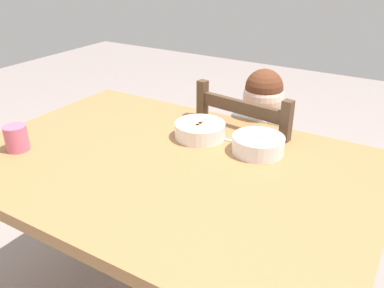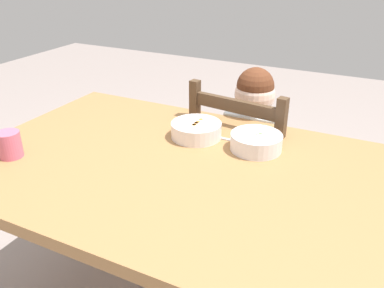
{
  "view_description": "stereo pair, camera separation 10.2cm",
  "coord_description": "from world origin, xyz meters",
  "px_view_note": "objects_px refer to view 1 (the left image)",
  "views": [
    {
      "loc": [
        0.69,
        -0.97,
        1.38
      ],
      "look_at": [
        0.06,
        0.07,
        0.79
      ],
      "focal_mm": 37.74,
      "sensor_mm": 36.0,
      "label": 1
    },
    {
      "loc": [
        0.6,
        -1.02,
        1.38
      ],
      "look_at": [
        0.06,
        0.07,
        0.79
      ],
      "focal_mm": 37.74,
      "sensor_mm": 36.0,
      "label": 2
    }
  ],
  "objects_px": {
    "bowl_of_peas": "(258,144)",
    "dining_chair": "(254,180)",
    "child_figure": "(257,144)",
    "dining_table": "(168,186)",
    "spoon": "(223,138)",
    "drinking_cup": "(16,138)",
    "bowl_of_carrots": "(200,130)"
  },
  "relations": [
    {
      "from": "bowl_of_peas",
      "to": "dining_chair",
      "type": "bearing_deg",
      "value": 112.3
    },
    {
      "from": "child_figure",
      "to": "bowl_of_peas",
      "type": "xyz_separation_m",
      "value": [
        0.12,
        -0.29,
        0.15
      ]
    },
    {
      "from": "dining_table",
      "to": "spoon",
      "type": "relative_size",
      "value": 9.94
    },
    {
      "from": "bowl_of_peas",
      "to": "drinking_cup",
      "type": "bearing_deg",
      "value": -149.92
    },
    {
      "from": "dining_table",
      "to": "drinking_cup",
      "type": "relative_size",
      "value": 15.22
    },
    {
      "from": "dining_chair",
      "to": "spoon",
      "type": "height_order",
      "value": "dining_chair"
    },
    {
      "from": "dining_table",
      "to": "spoon",
      "type": "height_order",
      "value": "spoon"
    },
    {
      "from": "dining_table",
      "to": "bowl_of_peas",
      "type": "bearing_deg",
      "value": 43.13
    },
    {
      "from": "dining_table",
      "to": "dining_chair",
      "type": "height_order",
      "value": "dining_chair"
    },
    {
      "from": "bowl_of_carrots",
      "to": "spoon",
      "type": "distance_m",
      "value": 0.09
    },
    {
      "from": "drinking_cup",
      "to": "child_figure",
      "type": "bearing_deg",
      "value": 49.49
    },
    {
      "from": "dining_chair",
      "to": "drinking_cup",
      "type": "distance_m",
      "value": 1.0
    },
    {
      "from": "bowl_of_peas",
      "to": "bowl_of_carrots",
      "type": "relative_size",
      "value": 0.96
    },
    {
      "from": "dining_chair",
      "to": "drinking_cup",
      "type": "height_order",
      "value": "dining_chair"
    },
    {
      "from": "child_figure",
      "to": "spoon",
      "type": "bearing_deg",
      "value": -97.2
    },
    {
      "from": "dining_table",
      "to": "dining_chair",
      "type": "bearing_deg",
      "value": 78.02
    },
    {
      "from": "bowl_of_carrots",
      "to": "drinking_cup",
      "type": "height_order",
      "value": "drinking_cup"
    },
    {
      "from": "bowl_of_peas",
      "to": "spoon",
      "type": "bearing_deg",
      "value": 169.18
    },
    {
      "from": "dining_table",
      "to": "spoon",
      "type": "xyz_separation_m",
      "value": [
        0.08,
        0.25,
        0.1
      ]
    },
    {
      "from": "child_figure",
      "to": "drinking_cup",
      "type": "xyz_separation_m",
      "value": [
        -0.61,
        -0.71,
        0.17
      ]
    },
    {
      "from": "child_figure",
      "to": "spoon",
      "type": "xyz_separation_m",
      "value": [
        -0.03,
        -0.26,
        0.12
      ]
    },
    {
      "from": "child_figure",
      "to": "spoon",
      "type": "distance_m",
      "value": 0.29
    },
    {
      "from": "bowl_of_peas",
      "to": "drinking_cup",
      "type": "height_order",
      "value": "drinking_cup"
    },
    {
      "from": "spoon",
      "to": "drinking_cup",
      "type": "bearing_deg",
      "value": -142.07
    },
    {
      "from": "bowl_of_carrots",
      "to": "drinking_cup",
      "type": "xyz_separation_m",
      "value": [
        -0.49,
        -0.42,
        0.01
      ]
    },
    {
      "from": "drinking_cup",
      "to": "dining_chair",
      "type": "bearing_deg",
      "value": 50.05
    },
    {
      "from": "child_figure",
      "to": "drinking_cup",
      "type": "distance_m",
      "value": 0.95
    },
    {
      "from": "dining_chair",
      "to": "dining_table",
      "type": "bearing_deg",
      "value": -101.98
    },
    {
      "from": "dining_table",
      "to": "child_figure",
      "type": "height_order",
      "value": "child_figure"
    },
    {
      "from": "spoon",
      "to": "child_figure",
      "type": "bearing_deg",
      "value": 82.8
    },
    {
      "from": "spoon",
      "to": "drinking_cup",
      "type": "height_order",
      "value": "drinking_cup"
    },
    {
      "from": "dining_table",
      "to": "dining_chair",
      "type": "relative_size",
      "value": 1.53
    }
  ]
}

